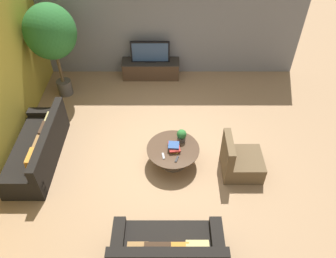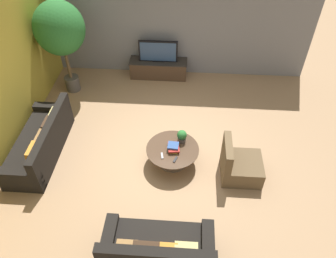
% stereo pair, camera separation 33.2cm
% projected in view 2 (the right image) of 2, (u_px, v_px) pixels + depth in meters
% --- Properties ---
extents(ground_plane, '(24.00, 24.00, 0.00)m').
position_uv_depth(ground_plane, '(162.00, 152.00, 7.21)').
color(ground_plane, '#9E7A56').
extents(back_wall_stone, '(7.40, 0.12, 3.00)m').
position_uv_depth(back_wall_stone, '(171.00, 22.00, 8.55)').
color(back_wall_stone, slate).
rests_on(back_wall_stone, ground).
extents(media_console, '(1.59, 0.50, 0.50)m').
position_uv_depth(media_console, '(159.00, 68.00, 9.19)').
color(media_console, '#473323').
rests_on(media_console, ground).
extents(television, '(1.05, 0.13, 0.60)m').
position_uv_depth(television, '(158.00, 51.00, 8.82)').
color(television, black).
rests_on(television, media_console).
extents(coffee_table, '(1.09, 1.09, 0.41)m').
position_uv_depth(coffee_table, '(173.00, 153.00, 6.80)').
color(coffee_table, '#756656').
rests_on(coffee_table, ground).
extents(couch_by_wall, '(0.84, 2.17, 0.84)m').
position_uv_depth(couch_by_wall, '(41.00, 143.00, 7.01)').
color(couch_by_wall, black).
rests_on(couch_by_wall, ground).
extents(couch_near_entry, '(1.79, 0.84, 0.84)m').
position_uv_depth(couch_near_entry, '(158.00, 250.00, 5.25)').
color(couch_near_entry, black).
rests_on(couch_near_entry, ground).
extents(armchair_wicker, '(0.80, 0.76, 0.86)m').
position_uv_depth(armchair_wicker, '(239.00, 165.00, 6.57)').
color(armchair_wicker, brown).
rests_on(armchair_wicker, ground).
extents(potted_palm_tall, '(1.20, 1.20, 2.42)m').
position_uv_depth(potted_palm_tall, '(60.00, 30.00, 7.72)').
color(potted_palm_tall, '#514C47').
rests_on(potted_palm_tall, ground).
extents(potted_plant_tabletop, '(0.20, 0.20, 0.28)m').
position_uv_depth(potted_plant_tabletop, '(182.00, 136.00, 6.79)').
color(potted_plant_tabletop, '#514C47').
rests_on(potted_plant_tabletop, coffee_table).
extents(book_stack, '(0.26, 0.33, 0.12)m').
position_uv_depth(book_stack, '(174.00, 147.00, 6.68)').
color(book_stack, gold).
rests_on(book_stack, coffee_table).
extents(remote_black, '(0.09, 0.16, 0.02)m').
position_uv_depth(remote_black, '(175.00, 160.00, 6.49)').
color(remote_black, black).
rests_on(remote_black, coffee_table).
extents(remote_silver, '(0.07, 0.16, 0.02)m').
position_uv_depth(remote_silver, '(162.00, 156.00, 6.57)').
color(remote_silver, gray).
rests_on(remote_silver, coffee_table).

